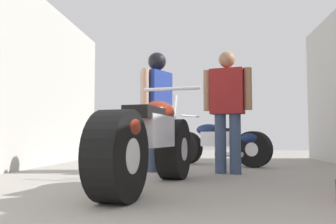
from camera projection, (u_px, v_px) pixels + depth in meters
ground_plane at (193, 179)px, 4.27m from camera, size 19.08×19.08×0.00m
motorcycle_maroon_cruiser at (150, 142)px, 3.44m from camera, size 0.81×2.30×1.07m
motorcycle_black_naked at (220, 143)px, 6.24m from camera, size 1.71×1.18×0.90m
mechanic_in_blue at (227, 104)px, 4.90m from camera, size 0.67×0.35×1.67m
mechanic_with_helmet at (157, 100)px, 5.24m from camera, size 0.43×0.65×1.73m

